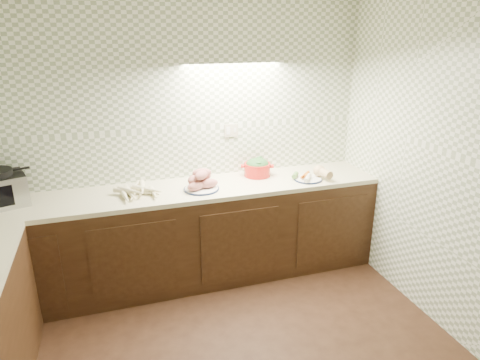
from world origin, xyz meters
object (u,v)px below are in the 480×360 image
object	(u,v)px
dutch_oven	(257,167)
onion_bowl	(198,178)
sweet_potato_plate	(201,181)
veg_plate	(313,174)
parsnip_pile	(137,192)

from	to	relation	value
dutch_oven	onion_bowl	bearing A→B (deg)	-160.17
sweet_potato_plate	veg_plate	xyz separation A→B (m)	(1.05, -0.05, -0.03)
parsnip_pile	dutch_oven	distance (m)	1.14
dutch_oven	veg_plate	size ratio (longest dim) A/B	0.94
parsnip_pile	dutch_oven	size ratio (longest dim) A/B	1.49
parsnip_pile	veg_plate	bearing A→B (deg)	-2.28
sweet_potato_plate	veg_plate	size ratio (longest dim) A/B	0.93
onion_bowl	veg_plate	size ratio (longest dim) A/B	0.42
onion_bowl	dutch_oven	bearing A→B (deg)	1.20
veg_plate	sweet_potato_plate	bearing A→B (deg)	177.35
parsnip_pile	sweet_potato_plate	distance (m)	0.54
dutch_oven	parsnip_pile	bearing A→B (deg)	-152.62
sweet_potato_plate	onion_bowl	bearing A→B (deg)	84.82
dutch_oven	veg_plate	xyz separation A→B (m)	(0.46, -0.24, -0.04)
parsnip_pile	onion_bowl	bearing A→B (deg)	16.20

